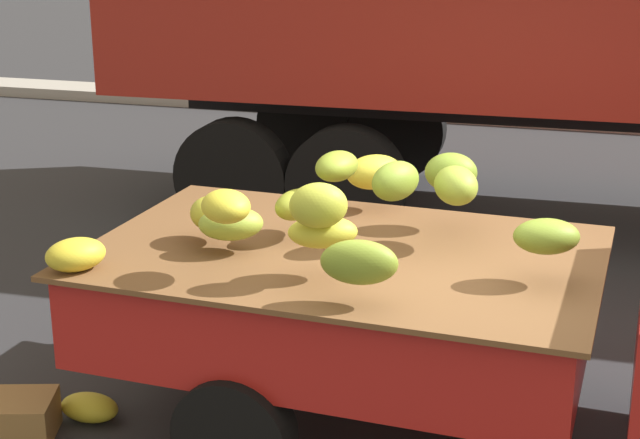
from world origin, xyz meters
TOP-DOWN VIEW (x-y plane):
  - curb_strip at (0.00, 9.01)m, footprint 80.00×0.80m
  - fallen_banana_bunch_near_tailgate at (-2.23, -0.39)m, footprint 0.38×0.25m
  - produce_crate at (-2.57, -0.69)m, footprint 0.60×0.50m

SIDE VIEW (x-z plane):
  - curb_strip at x=0.00m, z-range 0.00..0.16m
  - fallen_banana_bunch_near_tailgate at x=-2.23m, z-range 0.00..0.16m
  - produce_crate at x=-2.57m, z-range 0.00..0.24m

